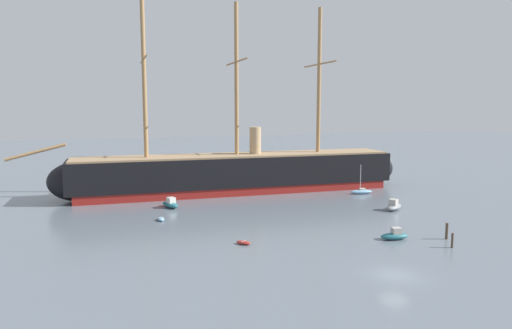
{
  "coord_description": "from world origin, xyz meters",
  "views": [
    {
      "loc": [
        -26.04,
        -35.88,
        15.81
      ],
      "look_at": [
        -2.2,
        33.99,
        6.5
      ],
      "focal_mm": 32.93,
      "sensor_mm": 36.0,
      "label": 1
    }
  ],
  "objects_px": {
    "tall_ship": "(237,172)",
    "motorboat_distant_centre": "(238,174)",
    "mooring_piling_nearest": "(447,231)",
    "motorboat_alongside_bow": "(170,204)",
    "mooring_piling_left_pair": "(452,240)",
    "dinghy_mid_left": "(161,219)",
    "motorboat_far_left": "(98,188)",
    "dinghy_foreground_left": "(243,243)",
    "motorboat_foreground_right": "(395,235)",
    "sailboat_alongside_stern": "(361,191)",
    "motorboat_mid_right": "(394,206)"
  },
  "relations": [
    {
      "from": "dinghy_foreground_left",
      "to": "motorboat_mid_right",
      "type": "bearing_deg",
      "value": 19.64
    },
    {
      "from": "motorboat_distant_centre",
      "to": "mooring_piling_nearest",
      "type": "height_order",
      "value": "mooring_piling_nearest"
    },
    {
      "from": "motorboat_far_left",
      "to": "dinghy_foreground_left",
      "type": "bearing_deg",
      "value": -69.1
    },
    {
      "from": "dinghy_mid_left",
      "to": "motorboat_mid_right",
      "type": "bearing_deg",
      "value": -7.83
    },
    {
      "from": "sailboat_alongside_stern",
      "to": "dinghy_foreground_left",
      "type": "bearing_deg",
      "value": -142.24
    },
    {
      "from": "motorboat_alongside_bow",
      "to": "mooring_piling_nearest",
      "type": "bearing_deg",
      "value": -44.58
    },
    {
      "from": "dinghy_foreground_left",
      "to": "dinghy_mid_left",
      "type": "bearing_deg",
      "value": 117.5
    },
    {
      "from": "tall_ship",
      "to": "motorboat_far_left",
      "type": "relative_size",
      "value": 13.57
    },
    {
      "from": "motorboat_far_left",
      "to": "motorboat_distant_centre",
      "type": "xyz_separation_m",
      "value": [
        29.72,
        9.43,
        -0.14
      ]
    },
    {
      "from": "motorboat_alongside_bow",
      "to": "sailboat_alongside_stern",
      "type": "bearing_deg",
      "value": 0.58
    },
    {
      "from": "motorboat_mid_right",
      "to": "motorboat_alongside_bow",
      "type": "distance_m",
      "value": 34.38
    },
    {
      "from": "motorboat_foreground_right",
      "to": "sailboat_alongside_stern",
      "type": "bearing_deg",
      "value": 66.24
    },
    {
      "from": "mooring_piling_nearest",
      "to": "mooring_piling_left_pair",
      "type": "distance_m",
      "value": 3.47
    },
    {
      "from": "motorboat_far_left",
      "to": "mooring_piling_left_pair",
      "type": "distance_m",
      "value": 61.78
    },
    {
      "from": "motorboat_far_left",
      "to": "motorboat_distant_centre",
      "type": "relative_size",
      "value": 1.34
    },
    {
      "from": "dinghy_mid_left",
      "to": "sailboat_alongside_stern",
      "type": "relative_size",
      "value": 0.37
    },
    {
      "from": "dinghy_foreground_left",
      "to": "motorboat_distant_centre",
      "type": "bearing_deg",
      "value": 74.12
    },
    {
      "from": "motorboat_far_left",
      "to": "mooring_piling_nearest",
      "type": "distance_m",
      "value": 60.59
    },
    {
      "from": "motorboat_alongside_bow",
      "to": "mooring_piling_nearest",
      "type": "xyz_separation_m",
      "value": [
        28.5,
        -28.09,
        0.4
      ]
    },
    {
      "from": "motorboat_foreground_right",
      "to": "dinghy_mid_left",
      "type": "bearing_deg",
      "value": 143.94
    },
    {
      "from": "motorboat_distant_centre",
      "to": "mooring_piling_nearest",
      "type": "xyz_separation_m",
      "value": [
        9.31,
        -55.77,
        0.42
      ]
    },
    {
      "from": "dinghy_foreground_left",
      "to": "motorboat_far_left",
      "type": "bearing_deg",
      "value": 110.9
    },
    {
      "from": "motorboat_alongside_bow",
      "to": "motorboat_distant_centre",
      "type": "relative_size",
      "value": 1.09
    },
    {
      "from": "motorboat_foreground_right",
      "to": "sailboat_alongside_stern",
      "type": "xyz_separation_m",
      "value": [
        11.69,
        26.57,
        -0.06
      ]
    },
    {
      "from": "motorboat_far_left",
      "to": "motorboat_alongside_bow",
      "type": "bearing_deg",
      "value": -60.02
    },
    {
      "from": "sailboat_alongside_stern",
      "to": "dinghy_mid_left",
      "type": "bearing_deg",
      "value": -167.26
    },
    {
      "from": "dinghy_mid_left",
      "to": "motorboat_distant_centre",
      "type": "bearing_deg",
      "value": 58.66
    },
    {
      "from": "dinghy_mid_left",
      "to": "motorboat_alongside_bow",
      "type": "bearing_deg",
      "value": 72.48
    },
    {
      "from": "motorboat_mid_right",
      "to": "motorboat_distant_centre",
      "type": "xyz_separation_m",
      "value": [
        -12.75,
        40.39,
        -0.04
      ]
    },
    {
      "from": "motorboat_far_left",
      "to": "tall_ship",
      "type": "bearing_deg",
      "value": -20.45
    },
    {
      "from": "dinghy_mid_left",
      "to": "dinghy_foreground_left",
      "type": "bearing_deg",
      "value": -62.5
    },
    {
      "from": "motorboat_foreground_right",
      "to": "motorboat_far_left",
      "type": "xyz_separation_m",
      "value": [
        -33.08,
        44.47,
        0.21
      ]
    },
    {
      "from": "tall_ship",
      "to": "sailboat_alongside_stern",
      "type": "height_order",
      "value": "tall_ship"
    },
    {
      "from": "motorboat_alongside_bow",
      "to": "mooring_piling_left_pair",
      "type": "relative_size",
      "value": 2.52
    },
    {
      "from": "motorboat_alongside_bow",
      "to": "mooring_piling_left_pair",
      "type": "xyz_separation_m",
      "value": [
        26.71,
        -31.05,
        0.26
      ]
    },
    {
      "from": "motorboat_distant_centre",
      "to": "motorboat_foreground_right",
      "type": "bearing_deg",
      "value": -86.44
    },
    {
      "from": "mooring_piling_nearest",
      "to": "dinghy_foreground_left",
      "type": "bearing_deg",
      "value": 166.27
    },
    {
      "from": "dinghy_mid_left",
      "to": "motorboat_mid_right",
      "type": "relative_size",
      "value": 0.45
    },
    {
      "from": "dinghy_foreground_left",
      "to": "motorboat_far_left",
      "type": "relative_size",
      "value": 0.35
    },
    {
      "from": "dinghy_mid_left",
      "to": "motorboat_alongside_bow",
      "type": "relative_size",
      "value": 0.46
    },
    {
      "from": "dinghy_mid_left",
      "to": "mooring_piling_nearest",
      "type": "bearing_deg",
      "value": -32.97
    },
    {
      "from": "motorboat_foreground_right",
      "to": "motorboat_distant_centre",
      "type": "height_order",
      "value": "motorboat_distant_centre"
    },
    {
      "from": "tall_ship",
      "to": "motorboat_mid_right",
      "type": "xyz_separation_m",
      "value": [
        18.37,
        -21.97,
        -3.08
      ]
    },
    {
      "from": "dinghy_foreground_left",
      "to": "motorboat_alongside_bow",
      "type": "bearing_deg",
      "value": 102.53
    },
    {
      "from": "tall_ship",
      "to": "motorboat_distant_centre",
      "type": "relative_size",
      "value": 18.2
    },
    {
      "from": "tall_ship",
      "to": "mooring_piling_nearest",
      "type": "height_order",
      "value": "tall_ship"
    },
    {
      "from": "mooring_piling_left_pair",
      "to": "motorboat_alongside_bow",
      "type": "bearing_deg",
      "value": 130.7
    },
    {
      "from": "tall_ship",
      "to": "dinghy_foreground_left",
      "type": "distance_m",
      "value": 32.93
    },
    {
      "from": "motorboat_alongside_bow",
      "to": "motorboat_far_left",
      "type": "relative_size",
      "value": 0.82
    },
    {
      "from": "dinghy_foreground_left",
      "to": "motorboat_mid_right",
      "type": "height_order",
      "value": "motorboat_mid_right"
    }
  ]
}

